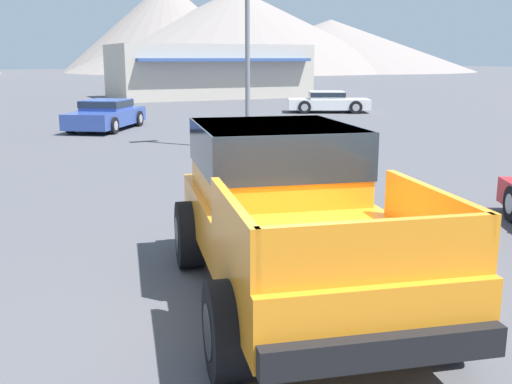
# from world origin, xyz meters

# --- Properties ---
(ground_plane) EXTENTS (320.00, 320.00, 0.00)m
(ground_plane) POSITION_xyz_m (0.00, 0.00, 0.00)
(ground_plane) COLOR #4C4C51
(orange_pickup_truck) EXTENTS (3.10, 5.27, 1.92)m
(orange_pickup_truck) POSITION_xyz_m (0.24, 0.45, 1.09)
(orange_pickup_truck) COLOR orange
(orange_pickup_truck) RESTS_ON ground_plane
(parked_car_blue) EXTENTS (3.80, 4.47, 1.14)m
(parked_car_blue) POSITION_xyz_m (1.61, 18.04, 0.59)
(parked_car_blue) COLOR #334C9E
(parked_car_blue) RESTS_ON ground_plane
(parked_car_white) EXTENTS (4.47, 3.40, 1.06)m
(parked_car_white) POSITION_xyz_m (13.41, 20.92, 0.55)
(parked_car_white) COLOR white
(parked_car_white) RESTS_ON ground_plane
(storefront_building) EXTENTS (13.32, 7.45, 3.63)m
(storefront_building) POSITION_xyz_m (12.19, 35.06, 1.82)
(storefront_building) COLOR #BCB2A3
(storefront_building) RESTS_ON ground_plane
(distant_mountain_range) EXTENTS (189.56, 70.65, 21.39)m
(distant_mountain_range) POSITION_xyz_m (16.90, 113.36, 7.65)
(distant_mountain_range) COLOR gray
(distant_mountain_range) RESTS_ON ground_plane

